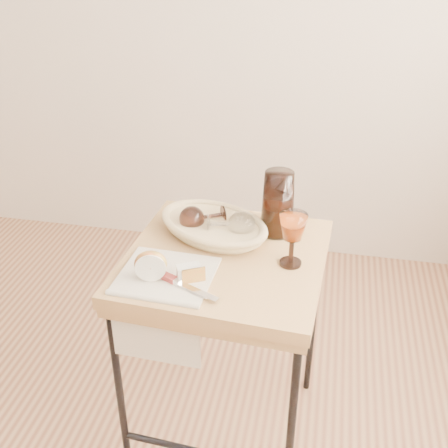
% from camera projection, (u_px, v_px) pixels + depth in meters
% --- Properties ---
extents(side_table, '(0.63, 0.63, 0.75)m').
position_uv_depth(side_table, '(225.00, 349.00, 1.86)').
color(side_table, brown).
rests_on(side_table, floor).
extents(tea_towel, '(0.28, 0.25, 0.01)m').
position_uv_depth(tea_towel, '(167.00, 275.00, 1.57)').
color(tea_towel, beige).
rests_on(tea_towel, side_table).
extents(bread_basket, '(0.40, 0.35, 0.05)m').
position_uv_depth(bread_basket, '(214.00, 227.00, 1.76)').
color(bread_basket, tan).
rests_on(bread_basket, side_table).
extents(goblet_lying_a, '(0.16, 0.14, 0.08)m').
position_uv_depth(goblet_lying_a, '(205.00, 217.00, 1.77)').
color(goblet_lying_a, '#3A1F1A').
rests_on(goblet_lying_a, bread_basket).
extents(goblet_lying_b, '(0.15, 0.11, 0.09)m').
position_uv_depth(goblet_lying_b, '(228.00, 224.00, 1.72)').
color(goblet_lying_b, white).
rests_on(goblet_lying_b, bread_basket).
extents(pitcher, '(0.23, 0.27, 0.25)m').
position_uv_depth(pitcher, '(278.00, 203.00, 1.74)').
color(pitcher, black).
rests_on(pitcher, side_table).
extents(wine_goblet, '(0.11, 0.11, 0.17)m').
position_uv_depth(wine_goblet, '(292.00, 240.00, 1.59)').
color(wine_goblet, white).
rests_on(wine_goblet, side_table).
extents(apple_half, '(0.10, 0.07, 0.09)m').
position_uv_depth(apple_half, '(151.00, 264.00, 1.54)').
color(apple_half, '#B23424').
rests_on(apple_half, tea_towel).
extents(apple_wedge, '(0.08, 0.06, 0.05)m').
position_uv_depth(apple_wedge, '(189.00, 272.00, 1.54)').
color(apple_wedge, silver).
rests_on(apple_wedge, tea_towel).
extents(table_knife, '(0.22, 0.12, 0.02)m').
position_uv_depth(table_knife, '(181.00, 283.00, 1.52)').
color(table_knife, silver).
rests_on(table_knife, tea_towel).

